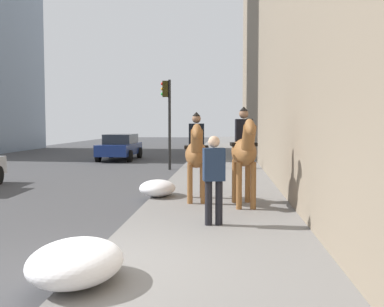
# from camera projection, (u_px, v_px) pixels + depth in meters

# --- Properties ---
(sidewalk_slab) EXTENTS (120.00, 3.51, 0.12)m
(sidewalk_slab) POSITION_uv_depth(u_px,v_px,m) (209.00, 275.00, 6.05)
(sidewalk_slab) COLOR slate
(sidewalk_slab) RESTS_ON ground
(mounted_horse_near) EXTENTS (2.15, 0.67, 2.22)m
(mounted_horse_near) POSITION_uv_depth(u_px,v_px,m) (196.00, 153.00, 11.37)
(mounted_horse_near) COLOR brown
(mounted_horse_near) RESTS_ON sidewalk_slab
(mounted_horse_far) EXTENTS (2.15, 0.70, 2.33)m
(mounted_horse_far) POSITION_uv_depth(u_px,v_px,m) (244.00, 151.00, 10.64)
(mounted_horse_far) COLOR brown
(mounted_horse_far) RESTS_ON sidewalk_slab
(pedestrian_greeting) EXTENTS (0.33, 0.44, 1.70)m
(pedestrian_greeting) POSITION_uv_depth(u_px,v_px,m) (214.00, 174.00, 8.69)
(pedestrian_greeting) COLOR black
(pedestrian_greeting) RESTS_ON sidewalk_slab
(car_mid_lane) EXTENTS (4.41, 1.92, 1.44)m
(car_mid_lane) POSITION_uv_depth(u_px,v_px,m) (120.00, 146.00, 25.62)
(car_mid_lane) COLOR navy
(car_mid_lane) RESTS_ON ground
(traffic_light_near_curb) EXTENTS (0.20, 0.44, 3.95)m
(traffic_light_near_curb) POSITION_uv_depth(u_px,v_px,m) (168.00, 110.00, 20.10)
(traffic_light_near_curb) COLOR black
(traffic_light_near_curb) RESTS_ON ground
(snow_pile_near) EXTENTS (1.48, 1.14, 0.51)m
(snow_pile_near) POSITION_uv_depth(u_px,v_px,m) (76.00, 262.00, 5.58)
(snow_pile_near) COLOR white
(snow_pile_near) RESTS_ON sidewalk_slab
(snow_pile_far) EXTENTS (1.25, 0.96, 0.43)m
(snow_pile_far) POSITION_uv_depth(u_px,v_px,m) (157.00, 188.00, 12.21)
(snow_pile_far) COLOR white
(snow_pile_far) RESTS_ON sidewalk_slab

